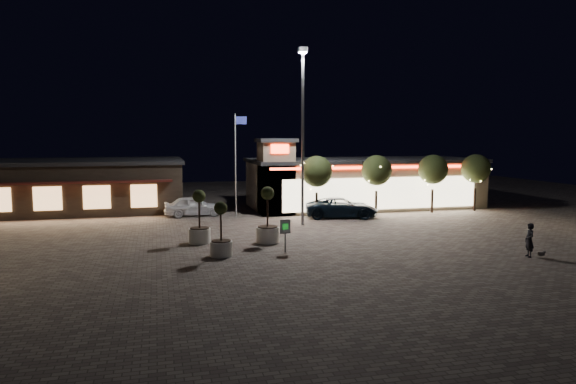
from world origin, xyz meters
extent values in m
plane|color=slate|center=(0.00, 0.00, 0.00)|extent=(90.00, 90.00, 0.00)
cube|color=gray|center=(10.00, 16.00, 2.00)|extent=(20.00, 8.00, 4.00)
cube|color=#262628|center=(10.00, 16.00, 4.15)|extent=(20.40, 8.40, 0.30)
cube|color=#FFECBF|center=(10.00, 11.95, 1.60)|extent=(17.00, 0.12, 2.60)
cube|color=#FF3114|center=(10.00, 11.92, 3.75)|extent=(19.00, 0.10, 0.18)
cube|color=gray|center=(1.30, 13.30, 2.90)|extent=(2.60, 2.60, 5.80)
cube|color=#262628|center=(1.30, 13.30, 5.95)|extent=(3.00, 3.00, 0.30)
cube|color=#FF3114|center=(1.30, 11.95, 5.30)|extent=(1.40, 0.10, 0.70)
cube|color=#382D23|center=(-14.00, 20.00, 2.00)|extent=(16.00, 10.00, 4.00)
cube|color=#262628|center=(-14.00, 20.00, 4.15)|extent=(16.40, 10.40, 0.30)
cube|color=#591E19|center=(-14.00, 14.60, 2.80)|extent=(14.40, 0.80, 0.15)
cube|color=#FBB671|center=(-16.00, 14.95, 1.60)|extent=(2.00, 0.12, 1.80)
cube|color=#FBB671|center=(-12.50, 14.95, 1.60)|extent=(2.00, 0.12, 1.80)
cube|color=#FBB671|center=(-9.00, 14.95, 1.60)|extent=(2.00, 0.12, 1.80)
cylinder|color=gray|center=(2.00, 8.00, 6.00)|extent=(0.20, 0.20, 12.00)
cube|color=gray|center=(2.00, 8.00, 12.20)|extent=(0.60, 0.40, 0.35)
cube|color=white|center=(2.00, 8.00, 12.00)|extent=(0.45, 0.30, 0.08)
cylinder|color=white|center=(-2.00, 13.00, 4.00)|extent=(0.10, 0.10, 8.00)
cube|color=navy|center=(-1.55, 13.00, 7.50)|extent=(0.90, 0.04, 0.60)
cylinder|color=#332319|center=(4.00, 11.00, 0.96)|extent=(0.20, 0.20, 1.92)
sphere|color=#2D3819|center=(4.00, 11.00, 3.58)|extent=(2.42, 2.42, 2.42)
cylinder|color=#332319|center=(9.00, 11.00, 0.96)|extent=(0.20, 0.20, 1.92)
sphere|color=#2D3819|center=(9.00, 11.00, 3.58)|extent=(2.42, 2.42, 2.42)
cylinder|color=#332319|center=(14.00, 11.00, 0.96)|extent=(0.20, 0.20, 1.92)
sphere|color=#2D3819|center=(14.00, 11.00, 3.58)|extent=(2.42, 2.42, 2.42)
cylinder|color=#332319|center=(18.00, 11.00, 0.96)|extent=(0.20, 0.20, 1.92)
sphere|color=#2D3819|center=(18.00, 11.00, 3.58)|extent=(2.42, 2.42, 2.42)
imported|color=black|center=(5.82, 10.32, 0.78)|extent=(6.04, 3.83, 1.55)
imported|color=white|center=(-5.19, 14.00, 0.79)|extent=(4.65, 1.88, 1.58)
imported|color=black|center=(10.69, -4.47, 0.89)|extent=(0.56, 0.73, 1.78)
cube|color=#59514C|center=(11.16, -4.82, 0.22)|extent=(0.37, 0.20, 0.19)
sphere|color=#59514C|center=(11.36, -4.78, 0.30)|extent=(0.17, 0.17, 0.17)
cylinder|color=silver|center=(-5.62, 3.38, 0.43)|extent=(1.28, 1.28, 0.86)
cylinder|color=black|center=(-5.62, 3.38, 0.88)|extent=(1.11, 1.11, 0.06)
cylinder|color=#332319|center=(-5.62, 3.38, 1.87)|extent=(0.11, 0.11, 1.93)
sphere|color=#2D3819|center=(-5.62, 3.38, 2.78)|extent=(0.75, 0.75, 0.75)
cylinder|color=silver|center=(-4.80, -0.28, 0.39)|extent=(1.17, 1.17, 0.78)
cylinder|color=black|center=(-4.80, -0.28, 0.80)|extent=(1.02, 1.02, 0.06)
cylinder|color=#332319|center=(-4.80, -0.28, 1.71)|extent=(0.10, 0.10, 1.76)
sphere|color=#2D3819|center=(-4.80, -0.28, 2.54)|extent=(0.68, 0.68, 0.68)
cylinder|color=silver|center=(-1.70, 2.57, 0.45)|extent=(1.36, 1.36, 0.90)
cylinder|color=black|center=(-1.70, 2.57, 0.93)|extent=(1.18, 1.18, 0.07)
cylinder|color=#332319|center=(-1.70, 2.57, 1.98)|extent=(0.11, 0.11, 2.03)
sphere|color=#2D3819|center=(-1.70, 2.57, 2.94)|extent=(0.79, 0.79, 0.79)
cylinder|color=gray|center=(-1.33, -0.24, 0.55)|extent=(0.07, 0.07, 1.09)
cube|color=white|center=(-1.33, -0.24, 1.41)|extent=(0.59, 0.11, 0.77)
cube|color=green|center=(-1.33, -0.27, 1.41)|extent=(0.32, 0.05, 0.32)
camera|label=1|loc=(-7.97, -26.71, 6.21)|focal=32.00mm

